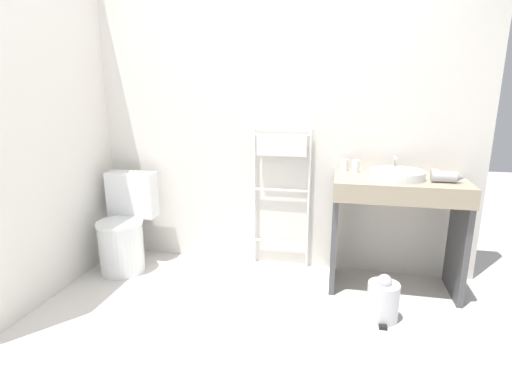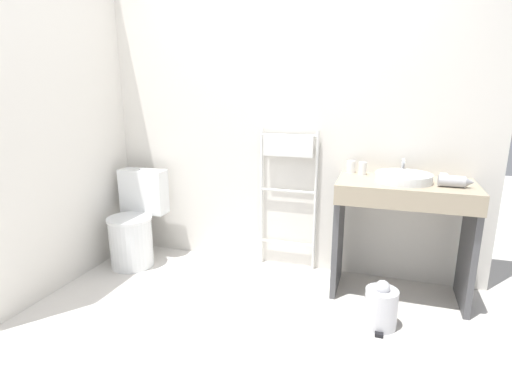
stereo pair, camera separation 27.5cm
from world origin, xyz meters
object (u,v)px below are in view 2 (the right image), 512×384
(sink_basin, at_px, (403,177))
(cup_near_edge, at_px, (362,168))
(toilet, at_px, (135,226))
(cup_near_wall, at_px, (351,167))
(towel_radiator, at_px, (288,169))
(trash_bin, at_px, (381,307))
(hair_dryer, at_px, (453,181))

(sink_basin, bearing_deg, cup_near_edge, 150.35)
(toilet, height_order, cup_near_edge, cup_near_edge)
(cup_near_wall, bearing_deg, toilet, -170.61)
(towel_radiator, distance_m, sink_basin, 0.89)
(towel_radiator, height_order, sink_basin, towel_radiator)
(sink_basin, bearing_deg, toilet, -177.63)
(sink_basin, bearing_deg, towel_radiator, 165.53)
(towel_radiator, xyz_separation_m, sink_basin, (0.86, -0.22, 0.03))
(cup_near_edge, xyz_separation_m, trash_bin, (0.20, -0.62, -0.76))
(towel_radiator, distance_m, hair_dryer, 1.20)
(trash_bin, bearing_deg, towel_radiator, 138.88)
(towel_radiator, bearing_deg, toilet, -166.17)
(toilet, relative_size, sink_basin, 2.13)
(cup_near_edge, bearing_deg, towel_radiator, 173.96)
(sink_basin, bearing_deg, hair_dryer, -8.62)
(cup_near_edge, bearing_deg, sink_basin, -29.65)
(towel_radiator, bearing_deg, sink_basin, -14.47)
(hair_dryer, bearing_deg, sink_basin, 171.38)
(towel_radiator, height_order, trash_bin, towel_radiator)
(sink_basin, xyz_separation_m, cup_near_wall, (-0.37, 0.20, 0.01))
(toilet, distance_m, sink_basin, 2.20)
(towel_radiator, xyz_separation_m, trash_bin, (0.78, -0.68, -0.72))
(towel_radiator, bearing_deg, cup_near_edge, -6.04)
(cup_near_edge, height_order, hair_dryer, cup_near_edge)
(toilet, distance_m, cup_near_wall, 1.87)
(towel_radiator, xyz_separation_m, cup_near_edge, (0.58, -0.06, 0.05))
(sink_basin, distance_m, trash_bin, 0.88)
(cup_near_wall, height_order, hair_dryer, cup_near_wall)
(trash_bin, bearing_deg, cup_near_wall, 113.52)
(toilet, height_order, trash_bin, toilet)
(toilet, relative_size, towel_radiator, 0.69)
(towel_radiator, height_order, hair_dryer, towel_radiator)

